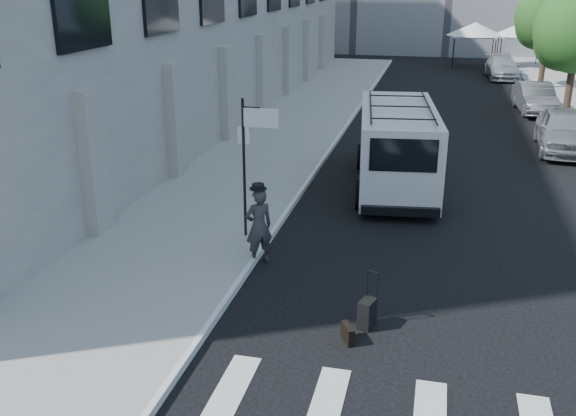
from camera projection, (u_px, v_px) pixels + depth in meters
The scene contains 14 objects.
ground at pixel (323, 312), 12.93m from camera, with size 120.00×120.00×0.00m, color black.
sidewalk_left at pixel (295, 126), 28.45m from camera, with size 4.50×48.00×0.15m, color gray.
sign_pole at pixel (253, 140), 15.46m from camera, with size 1.03×0.07×3.50m.
tree_near at pixel (574, 33), 28.34m from camera, with size 3.80×3.83×6.03m.
tree_far at pixel (547, 20), 36.56m from camera, with size 3.80×3.83×6.03m.
tent_left at pixel (475, 29), 45.84m from camera, with size 4.00×4.00×3.20m.
tent_right at pixel (522, 30), 45.60m from camera, with size 4.00×4.00×3.20m.
businessman at pixel (259, 226), 14.86m from camera, with size 0.67×0.44×1.83m, color #2F3032.
briefcase at pixel (348, 334), 11.84m from camera, with size 0.12×0.44×0.34m, color black.
suitcase at pixel (367, 313), 12.29m from camera, with size 0.36×0.45×1.11m.
cargo_van at pixel (397, 146), 20.19m from camera, with size 3.03×7.06×2.56m.
parked_car_a at pixel (565, 130), 24.46m from camera, with size 1.93×4.80×1.64m, color gray.
parked_car_b at pixel (535, 98), 31.37m from camera, with size 1.52×4.36×1.44m, color #4E5055.
parked_car_c at pixel (502, 68), 41.74m from camera, with size 1.94×4.76×1.38m, color #A5A9AD.
Camera 1 is at (1.97, -11.27, 6.41)m, focal length 40.00 mm.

